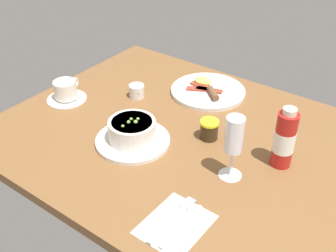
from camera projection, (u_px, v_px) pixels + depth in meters
The scene contains 9 objects.
ground_plane at pixel (188, 142), 121.66cm from camera, with size 110.00×84.00×3.00cm, color brown.
porridge_bowl at pixel (132, 133), 116.86cm from camera, with size 21.15×21.15×7.82cm.
cutlery_setting at pixel (177, 223), 93.25cm from camera, with size 13.11×16.71×0.90cm.
coffee_cup at pixel (66, 91), 137.05cm from camera, with size 13.03×13.05×6.66cm.
creamer_jug at pixel (137, 91), 138.97cm from camera, with size 5.94×5.18×4.95cm.
wine_glass at pixel (234, 138), 100.45cm from camera, with size 5.98×5.98×17.50cm.
jam_jar at pixel (209, 129), 119.00cm from camera, with size 5.42×5.42×5.76cm.
sauce_bottle_red at pixel (284, 139), 106.41cm from camera, with size 5.48×5.48×17.16cm.
breakfast_plate at pixel (208, 90), 141.86cm from camera, with size 25.10×25.10×3.70cm.
Camera 1 is at (53.67, -82.50, 70.39)cm, focal length 44.76 mm.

